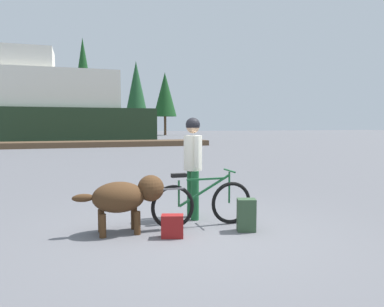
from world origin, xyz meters
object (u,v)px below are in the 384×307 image
bicycle (202,203)px  backpack (246,215)px  dog (126,196)px  person_cyclist (193,158)px  handbag_pannier (172,226)px

bicycle → backpack: bicycle is taller
dog → backpack: 1.88m
bicycle → person_cyclist: person_cyclist is taller
bicycle → handbag_pannier: bicycle is taller
bicycle → person_cyclist: size_ratio=0.97×
dog → person_cyclist: bearing=21.4°
person_cyclist → dog: bearing=-158.6°
dog → handbag_pannier: 0.86m
person_cyclist → backpack: bearing=-60.5°
bicycle → handbag_pannier: 0.77m
bicycle → person_cyclist: bearing=88.7°
bicycle → backpack: size_ratio=3.38×
bicycle → dog: size_ratio=1.24×
backpack → bicycle: bearing=140.8°
dog → backpack: bearing=-15.6°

